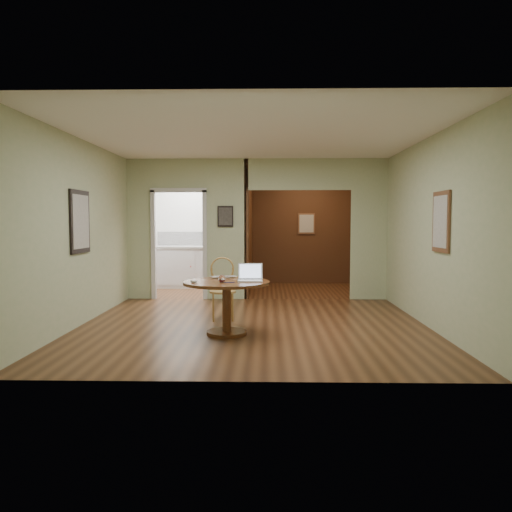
{
  "coord_description": "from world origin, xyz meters",
  "views": [
    {
      "loc": [
        0.2,
        -7.09,
        1.51
      ],
      "look_at": [
        0.05,
        -0.2,
        1.03
      ],
      "focal_mm": 35.0,
      "sensor_mm": 36.0,
      "label": 1
    }
  ],
  "objects_px": {
    "dining_table": "(227,295)",
    "open_laptop": "(250,276)",
    "closed_laptop": "(224,277)",
    "chair": "(223,285)"
  },
  "relations": [
    {
      "from": "open_laptop",
      "to": "dining_table",
      "type": "bearing_deg",
      "value": -174.71
    },
    {
      "from": "dining_table",
      "to": "chair",
      "type": "bearing_deg",
      "value": 97.98
    },
    {
      "from": "open_laptop",
      "to": "closed_laptop",
      "type": "xyz_separation_m",
      "value": [
        -0.37,
        0.28,
        -0.05
      ]
    },
    {
      "from": "closed_laptop",
      "to": "dining_table",
      "type": "bearing_deg",
      "value": -101.49
    },
    {
      "from": "dining_table",
      "to": "closed_laptop",
      "type": "xyz_separation_m",
      "value": [
        -0.06,
        0.33,
        0.2
      ]
    },
    {
      "from": "dining_table",
      "to": "open_laptop",
      "type": "relative_size",
      "value": 3.39
    },
    {
      "from": "open_laptop",
      "to": "closed_laptop",
      "type": "distance_m",
      "value": 0.47
    },
    {
      "from": "open_laptop",
      "to": "closed_laptop",
      "type": "relative_size",
      "value": 0.95
    },
    {
      "from": "dining_table",
      "to": "closed_laptop",
      "type": "bearing_deg",
      "value": 99.98
    },
    {
      "from": "chair",
      "to": "closed_laptop",
      "type": "bearing_deg",
      "value": -89.88
    }
  ]
}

